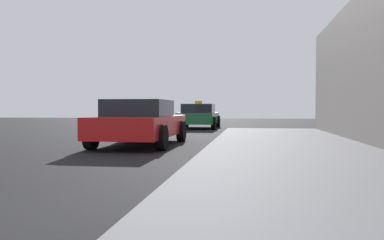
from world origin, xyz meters
TOP-DOWN VIEW (x-y plane):
  - car_red at (-0.03, 8.74)m, footprint 2.03×4.33m
  - car_green at (0.35, 18.41)m, footprint 1.99×4.00m

SIDE VIEW (x-z plane):
  - car_green at x=0.35m, z-range -0.07..1.36m
  - car_red at x=-0.03m, z-range 0.01..1.28m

